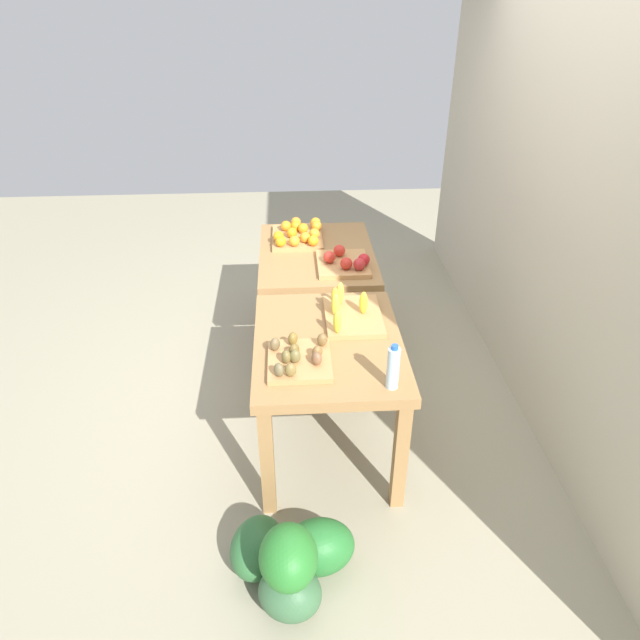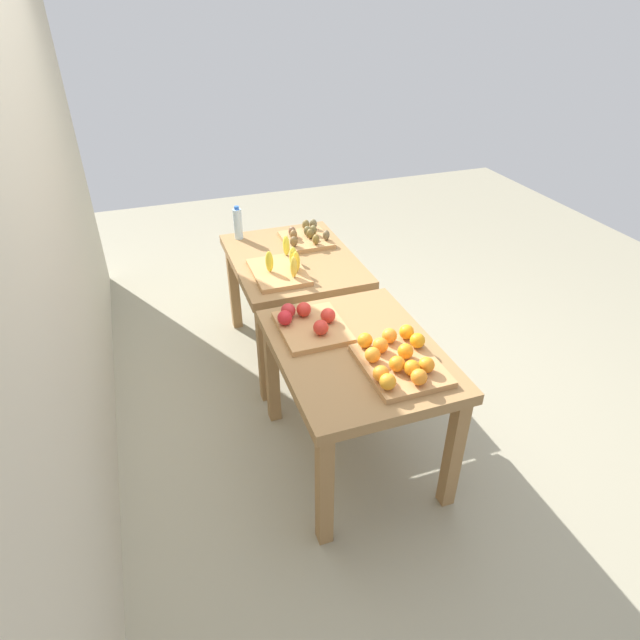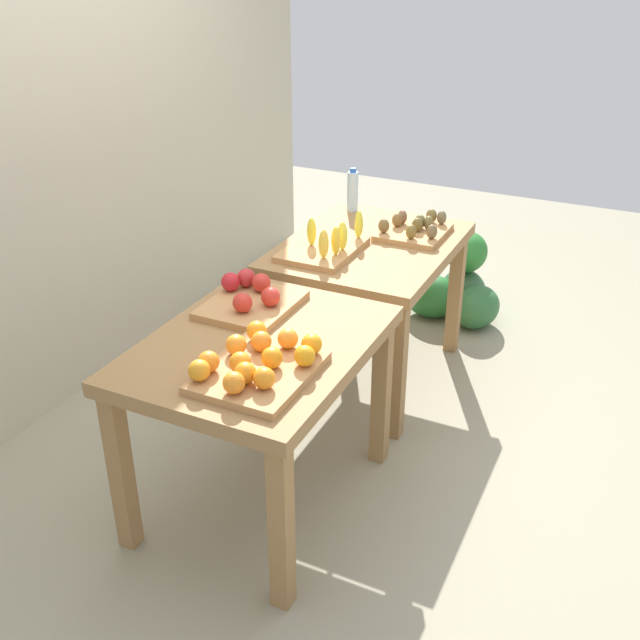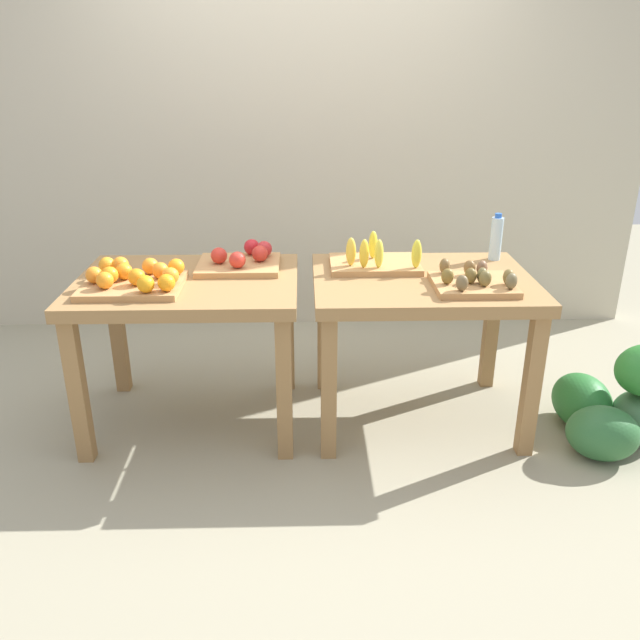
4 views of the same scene
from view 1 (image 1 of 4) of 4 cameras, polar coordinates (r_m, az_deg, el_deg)
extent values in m
plane|color=gray|center=(4.03, 0.15, -6.59)|extent=(8.00, 8.00, 0.00)
cube|color=#BFB59C|center=(3.65, 22.49, 13.54)|extent=(4.40, 0.12, 3.00)
cube|color=#997042|center=(4.12, -0.32, 6.33)|extent=(1.04, 0.80, 0.06)
cube|color=#997042|center=(4.70, -4.78, 4.42)|extent=(0.07, 0.07, 0.70)
cube|color=#997042|center=(3.90, -4.92, -1.80)|extent=(0.07, 0.07, 0.70)
cube|color=#997042|center=(4.72, 3.52, 4.65)|extent=(0.07, 0.07, 0.70)
cube|color=#997042|center=(3.94, 5.02, -1.47)|extent=(0.07, 0.07, 0.70)
cube|color=#997042|center=(3.14, 0.81, -2.47)|extent=(1.04, 0.80, 0.06)
cube|color=#997042|center=(3.74, -4.96, -3.50)|extent=(0.07, 0.07, 0.70)
cube|color=#997042|center=(3.03, -5.20, -13.58)|extent=(0.07, 0.07, 0.70)
cube|color=#997042|center=(3.77, 5.43, -3.13)|extent=(0.07, 0.07, 0.70)
cube|color=#997042|center=(3.08, 7.89, -12.97)|extent=(0.07, 0.07, 0.70)
cube|color=tan|center=(4.29, -2.25, 8.08)|extent=(0.44, 0.36, 0.03)
sphere|color=orange|center=(4.17, -1.48, 8.12)|extent=(0.10, 0.10, 0.08)
sphere|color=orange|center=(4.36, -0.36, 9.23)|extent=(0.09, 0.09, 0.08)
sphere|color=orange|center=(4.41, -0.45, 9.54)|extent=(0.11, 0.11, 0.08)
sphere|color=orange|center=(4.11, -0.67, 7.79)|extent=(0.10, 0.10, 0.08)
sphere|color=orange|center=(4.31, -1.68, 8.98)|extent=(0.10, 0.10, 0.08)
sphere|color=orange|center=(4.24, -2.77, 8.55)|extent=(0.11, 0.11, 0.08)
sphere|color=orange|center=(4.36, -3.36, 9.20)|extent=(0.09, 0.09, 0.08)
sphere|color=orange|center=(4.11, -2.53, 7.75)|extent=(0.08, 0.08, 0.08)
sphere|color=orange|center=(4.42, -2.38, 9.57)|extent=(0.11, 0.11, 0.08)
sphere|color=orange|center=(4.11, -3.88, 7.71)|extent=(0.11, 0.11, 0.08)
sphere|color=orange|center=(4.22, -0.56, 8.47)|extent=(0.09, 0.09, 0.08)
sphere|color=orange|center=(4.36, -2.38, 9.22)|extent=(0.09, 0.09, 0.08)
sphere|color=orange|center=(4.19, -4.09, 8.18)|extent=(0.10, 0.10, 0.08)
cube|color=tan|center=(3.90, 2.24, 5.52)|extent=(0.40, 0.34, 0.03)
sphere|color=red|center=(3.96, 1.91, 6.82)|extent=(0.11, 0.11, 0.08)
sphere|color=red|center=(3.84, 4.32, 5.92)|extent=(0.11, 0.11, 0.08)
sphere|color=red|center=(3.78, 3.87, 5.48)|extent=(0.11, 0.11, 0.08)
sphere|color=red|center=(3.78, 2.59, 5.57)|extent=(0.10, 0.10, 0.08)
sphere|color=red|center=(3.87, 0.93, 6.20)|extent=(0.11, 0.11, 0.08)
cube|color=tan|center=(3.31, 3.27, 0.36)|extent=(0.44, 0.32, 0.03)
ellipsoid|color=yellow|center=(3.25, 1.55, 1.51)|extent=(0.06, 0.06, 0.14)
ellipsoid|color=yellow|center=(3.28, 4.28, 1.70)|extent=(0.06, 0.07, 0.14)
ellipsoid|color=yellow|center=(3.37, 1.99, 2.66)|extent=(0.06, 0.06, 0.14)
ellipsoid|color=yellow|center=(3.10, 1.70, -0.16)|extent=(0.06, 0.06, 0.14)
ellipsoid|color=yellow|center=(3.31, 1.50, 2.13)|extent=(0.07, 0.07, 0.14)
cube|color=tan|center=(2.95, -2.02, -4.02)|extent=(0.36, 0.32, 0.03)
ellipsoid|color=brown|center=(2.88, -0.33, -3.81)|extent=(0.07, 0.07, 0.07)
ellipsoid|color=brown|center=(3.01, 0.22, -1.95)|extent=(0.06, 0.06, 0.07)
ellipsoid|color=brown|center=(2.81, -4.05, -4.90)|extent=(0.07, 0.07, 0.07)
ellipsoid|color=brown|center=(2.80, -2.89, -4.91)|extent=(0.06, 0.06, 0.07)
ellipsoid|color=brown|center=(2.92, -0.26, -3.16)|extent=(0.07, 0.07, 0.07)
ellipsoid|color=brown|center=(2.89, -2.46, -3.58)|extent=(0.05, 0.06, 0.07)
ellipsoid|color=brown|center=(2.99, -4.43, -2.37)|extent=(0.07, 0.07, 0.07)
ellipsoid|color=brown|center=(3.02, -2.68, -1.85)|extent=(0.07, 0.07, 0.07)
ellipsoid|color=brown|center=(2.89, -3.34, -3.62)|extent=(0.06, 0.05, 0.07)
ellipsoid|color=brown|center=(2.94, -2.54, -2.98)|extent=(0.07, 0.07, 0.07)
cylinder|color=silver|center=(2.76, 7.18, -4.72)|extent=(0.06, 0.06, 0.22)
cylinder|color=blue|center=(2.69, 7.35, -2.67)|extent=(0.03, 0.03, 0.02)
ellipsoid|color=#37613D|center=(2.84, -2.96, -25.14)|extent=(0.32, 0.35, 0.25)
ellipsoid|color=#256B2C|center=(2.96, -0.17, -21.36)|extent=(0.31, 0.38, 0.27)
ellipsoid|color=#2C6233|center=(2.98, -6.13, -21.32)|extent=(0.38, 0.33, 0.26)
ellipsoid|color=#277329|center=(2.64, -3.12, -22.20)|extent=(0.30, 0.25, 0.25)
camera|label=2|loc=(5.82, 8.66, 29.82)|focal=29.94mm
camera|label=3|loc=(5.96, -15.83, 27.37)|focal=42.13mm
camera|label=4|loc=(4.23, -44.64, 12.73)|focal=36.45mm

